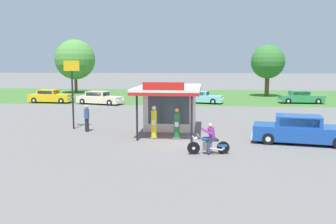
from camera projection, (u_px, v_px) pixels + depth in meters
The scene contains 15 objects.
ground_plane at pixel (182, 141), 21.02m from camera, with size 300.00×300.00×0.00m, color slate.
grass_verge_strip at pixel (195, 96), 50.59m from camera, with size 120.00×24.00×0.01m, color #3D6B2D.
service_station_kiosk at pixel (170, 104), 24.76m from camera, with size 4.11×6.57×3.49m.
gas_pump_nearside at pixel (154, 124), 21.71m from camera, with size 0.44×0.44×2.02m.
gas_pump_offside at pixel (177, 125), 21.58m from camera, with size 0.44×0.44×1.86m.
motorcycle_with_rider at pixel (209, 141), 18.02m from camera, with size 2.14×0.71×1.58m.
featured_classic_sedan at pixel (301, 131), 20.46m from camera, with size 5.80×2.86×1.60m.
parked_car_back_row_centre at pixel (100, 98), 40.16m from camera, with size 5.60×3.20×1.45m.
parked_car_back_row_centre_right at pixel (301, 97), 41.13m from camera, with size 5.05×1.95×1.43m.
parked_car_back_row_centre_left at pixel (51, 97), 41.75m from camera, with size 5.17×2.20×1.52m.
parked_car_second_row_spare at pixel (199, 97), 41.32m from camera, with size 5.74×3.00×1.39m.
bystander_admiring_sedan at pixel (87, 118), 23.95m from camera, with size 0.39×0.39×1.77m.
tree_oak_centre at pixel (76, 61), 55.00m from camera, with size 6.09×6.09×8.19m.
tree_oak_far_left at pixel (269, 62), 49.04m from camera, with size 4.59×4.59×7.08m.
roadside_pole_sign at pixel (72, 83), 24.66m from camera, with size 1.10×0.12×4.73m.
Camera 1 is at (1.27, -20.57, 4.54)m, focal length 38.34 mm.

